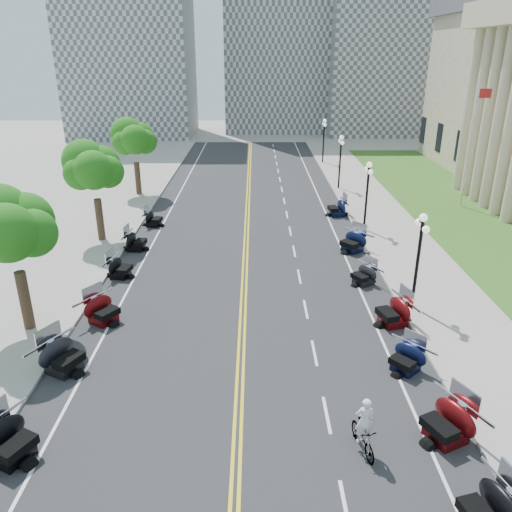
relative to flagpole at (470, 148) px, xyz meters
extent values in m
plane|color=gray|center=(-18.00, -22.00, -5.00)|extent=(160.00, 160.00, 0.00)
cube|color=#333335|center=(-18.00, -12.00, -5.00)|extent=(16.00, 90.00, 0.01)
cube|color=yellow|center=(-18.12, -12.00, -4.99)|extent=(0.12, 90.00, 0.00)
cube|color=yellow|center=(-17.88, -12.00, -4.99)|extent=(0.12, 90.00, 0.00)
cube|color=white|center=(-11.60, -12.00, -4.99)|extent=(0.12, 90.00, 0.00)
cube|color=white|center=(-24.40, -12.00, -4.99)|extent=(0.12, 90.00, 0.00)
cube|color=white|center=(-14.80, -30.00, -4.99)|extent=(0.12, 2.00, 0.00)
cube|color=white|center=(-14.80, -26.00, -4.99)|extent=(0.12, 2.00, 0.00)
cube|color=white|center=(-14.80, -22.00, -4.99)|extent=(0.12, 2.00, 0.00)
cube|color=white|center=(-14.80, -18.00, -4.99)|extent=(0.12, 2.00, 0.00)
cube|color=white|center=(-14.80, -14.00, -4.99)|extent=(0.12, 2.00, 0.00)
cube|color=white|center=(-14.80, -10.00, -4.99)|extent=(0.12, 2.00, 0.00)
cube|color=white|center=(-14.80, -6.00, -4.99)|extent=(0.12, 2.00, 0.00)
cube|color=white|center=(-14.80, -2.00, -4.99)|extent=(0.12, 2.00, 0.00)
cube|color=white|center=(-14.80, 2.00, -4.99)|extent=(0.12, 2.00, 0.00)
cube|color=white|center=(-14.80, 6.00, -4.99)|extent=(0.12, 2.00, 0.00)
cube|color=white|center=(-14.80, 10.00, -4.99)|extent=(0.12, 2.00, 0.00)
cube|color=white|center=(-14.80, 14.00, -4.99)|extent=(0.12, 2.00, 0.00)
cube|color=white|center=(-14.80, 18.00, -4.99)|extent=(0.12, 2.00, 0.00)
cube|color=white|center=(-14.80, 22.00, -4.99)|extent=(0.12, 2.00, 0.00)
cube|color=white|center=(-14.80, 26.00, -4.99)|extent=(0.12, 2.00, 0.00)
cube|color=white|center=(-14.80, 30.00, -4.99)|extent=(0.12, 2.00, 0.00)
cube|color=#9E9991|center=(-7.50, -12.00, -4.92)|extent=(5.00, 90.00, 0.15)
cube|color=#9E9991|center=(-28.50, -12.00, -4.92)|extent=(5.00, 90.00, 0.15)
cube|color=#356023|center=(-0.50, -4.00, -4.95)|extent=(9.00, 60.00, 0.10)
cube|color=gray|center=(-36.00, 40.00, 8.00)|extent=(18.00, 14.00, 26.00)
cube|color=gray|center=(-14.00, 46.00, 10.00)|extent=(16.00, 12.00, 30.00)
cube|color=gray|center=(4.00, 43.00, 6.00)|extent=(20.00, 14.00, 22.00)
imported|color=#A51414|center=(-13.88, -27.74, -4.47)|extent=(0.87, 1.84, 1.07)
imported|color=white|center=(-13.88, -27.74, -3.07)|extent=(0.63, 0.41, 1.72)
camera|label=1|loc=(-17.40, -40.51, 7.16)|focal=35.00mm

